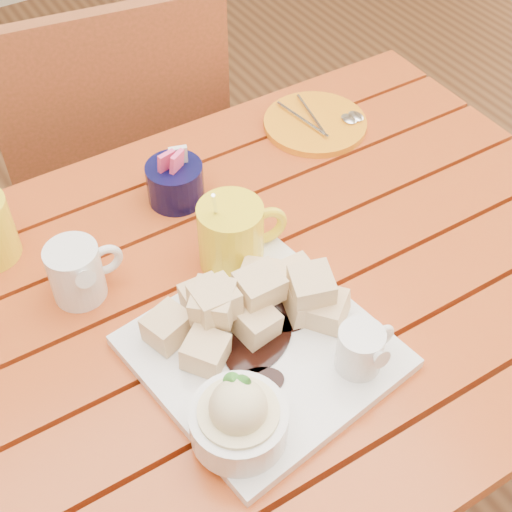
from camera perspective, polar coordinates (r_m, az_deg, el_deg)
table at (r=1.09m, az=-1.28°, el=-6.74°), size 1.20×0.79×0.75m
dessert_plate at (r=0.90m, az=0.26°, el=-7.73°), size 0.33×0.33×0.12m
coffee_mug_right at (r=1.01m, az=-1.86°, el=1.76°), size 0.13×0.09×0.16m
cream_pitcher at (r=1.01m, az=-14.10°, el=-1.18°), size 0.11×0.09×0.09m
sugar_caddy at (r=1.13m, az=-6.48°, el=5.92°), size 0.09×0.09×0.10m
orange_saucer at (r=1.30m, az=4.83°, el=10.55°), size 0.18×0.18×0.02m
chair_far at (r=1.61m, az=-11.07°, el=7.37°), size 0.50×0.50×0.94m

